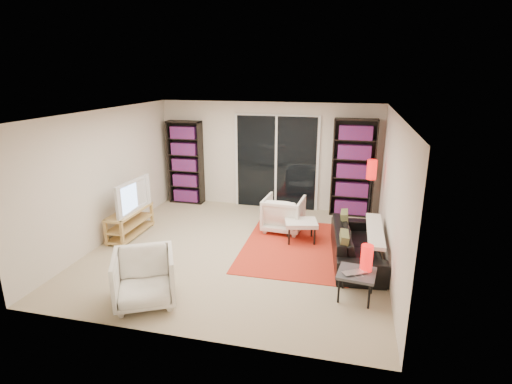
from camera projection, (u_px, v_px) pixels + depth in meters
floor at (238, 250)px, 7.08m from camera, size 5.00×5.00×0.00m
wall_back at (268, 156)px, 9.06m from camera, size 5.00×0.02×2.40m
wall_front at (175, 244)px, 4.41m from camera, size 5.00×0.02×2.40m
wall_left at (106, 176)px, 7.30m from camera, size 0.02×5.00×2.40m
wall_right at (393, 195)px, 6.17m from camera, size 0.02×5.00×2.40m
ceiling at (236, 113)px, 6.39m from camera, size 5.00×5.00×0.02m
sliding_door at (276, 163)px, 9.03m from camera, size 1.92×0.08×2.16m
bookshelf_left at (186, 163)px, 9.41m from camera, size 0.80×0.30×1.95m
bookshelf_right at (353, 168)px, 8.52m from camera, size 0.90×0.30×2.10m
tv_stand at (130, 222)px, 7.64m from camera, size 0.38×1.19×0.50m
tv at (129, 195)px, 7.48m from camera, size 0.20×1.06×0.61m
rug at (296, 246)px, 7.19m from camera, size 1.89×2.54×0.01m
sofa at (357, 244)px, 6.62m from camera, size 0.94×1.99×0.56m
armchair_back at (284, 214)px, 7.85m from camera, size 0.80×0.82×0.69m
armchair_front at (144, 278)px, 5.36m from camera, size 1.07×1.08×0.73m
ottoman at (301, 224)px, 7.35m from camera, size 0.67×0.59×0.40m
side_table at (357, 275)px, 5.47m from camera, size 0.56×0.56×0.40m
laptop at (356, 274)px, 5.37m from camera, size 0.39×0.35×0.03m
table_lamp at (367, 258)px, 5.46m from camera, size 0.16×0.16×0.37m
floor_lamp at (371, 177)px, 7.75m from camera, size 0.21×0.21×1.41m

